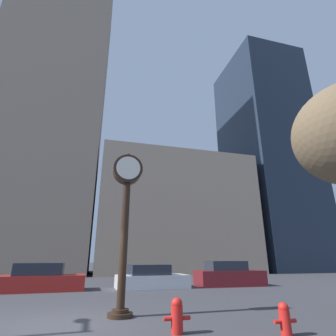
{
  "coord_description": "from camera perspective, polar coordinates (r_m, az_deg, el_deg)",
  "views": [
    {
      "loc": [
        0.7,
        -8.1,
        1.64
      ],
      "look_at": [
        5.78,
        10.8,
        8.37
      ],
      "focal_mm": 28.0,
      "sensor_mm": 36.0,
      "label": 1
    }
  ],
  "objects": [
    {
      "name": "ground_plane",
      "position": [
        8.3,
        -22.53,
        -29.08
      ],
      "size": [
        200.0,
        200.0,
        0.0
      ],
      "primitive_type": "plane",
      "color": "#38383D"
    },
    {
      "name": "building_tall_tower",
      "position": [
        37.57,
        -23.47,
        12.08
      ],
      "size": [
        12.06,
        12.0,
        40.07
      ],
      "color": "gray",
      "rests_on": "ground_plane"
    },
    {
      "name": "building_storefront_row",
      "position": [
        33.76,
        0.78,
        -10.23
      ],
      "size": [
        18.1,
        12.0,
        13.54
      ],
      "color": "tan",
      "rests_on": "ground_plane"
    },
    {
      "name": "building_glass_modern",
      "position": [
        42.79,
        20.47,
        2.49
      ],
      "size": [
        9.82,
        12.0,
        32.84
      ],
      "color": "#1E2838",
      "rests_on": "ground_plane"
    },
    {
      "name": "street_clock",
      "position": [
        8.87,
        -9.17,
        -7.97
      ],
      "size": [
        0.99,
        0.74,
        5.14
      ],
      "color": "black",
      "rests_on": "ground_plane"
    },
    {
      "name": "car_red",
      "position": [
        16.38,
        -25.77,
        -20.94
      ],
      "size": [
        4.31,
        2.04,
        1.39
      ],
      "rotation": [
        0.0,
        0.0,
        0.04
      ],
      "color": "red",
      "rests_on": "ground_plane"
    },
    {
      "name": "car_white",
      "position": [
        16.34,
        -3.68,
        -22.82
      ],
      "size": [
        4.15,
        2.1,
        1.27
      ],
      "rotation": [
        0.0,
        0.0,
        0.05
      ],
      "color": "silver",
      "rests_on": "ground_plane"
    },
    {
      "name": "car_maroon",
      "position": [
        18.03,
        13.05,
        -21.77
      ],
      "size": [
        4.21,
        1.94,
        1.45
      ],
      "rotation": [
        0.0,
        0.0,
        -0.03
      ],
      "color": "maroon",
      "rests_on": "ground_plane"
    },
    {
      "name": "fire_hydrant_near",
      "position": [
        7.3,
        24.07,
        -27.72
      ],
      "size": [
        0.56,
        0.24,
        0.68
      ],
      "color": "red",
      "rests_on": "ground_plane"
    },
    {
      "name": "fire_hydrant_far",
      "position": [
        6.96,
        1.97,
        -29.36
      ],
      "size": [
        0.63,
        0.27,
        0.75
      ],
      "color": "red",
      "rests_on": "ground_plane"
    }
  ]
}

